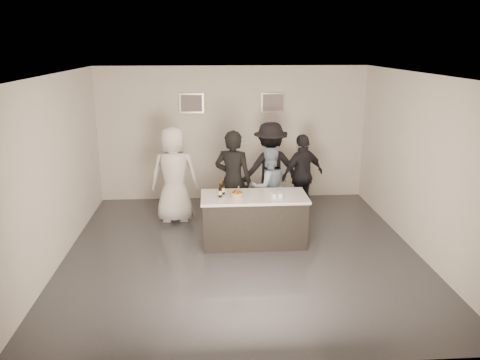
{
  "coord_description": "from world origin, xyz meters",
  "views": [
    {
      "loc": [
        -0.53,
        -7.38,
        3.47
      ],
      "look_at": [
        0.0,
        0.5,
        1.15
      ],
      "focal_mm": 35.0,
      "sensor_mm": 36.0,
      "label": 1
    }
  ],
  "objects": [
    {
      "name": "wall_back",
      "position": [
        0.0,
        3.0,
        1.5
      ],
      "size": [
        6.0,
        0.04,
        3.0
      ],
      "primitive_type": "cube",
      "color": "silver",
      "rests_on": "ground"
    },
    {
      "name": "beer_bottle_a",
      "position": [
        -0.3,
        0.47,
        1.03
      ],
      "size": [
        0.07,
        0.07,
        0.26
      ],
      "primitive_type": "cylinder",
      "color": "black",
      "rests_on": "bar_counter"
    },
    {
      "name": "wall_front",
      "position": [
        0.0,
        -3.0,
        1.5
      ],
      "size": [
        6.0,
        0.04,
        3.0
      ],
      "primitive_type": "cube",
      "color": "silver",
      "rests_on": "ground"
    },
    {
      "name": "beer_bottle_b",
      "position": [
        -0.36,
        0.32,
        1.03
      ],
      "size": [
        0.07,
        0.07,
        0.26
      ],
      "primitive_type": "cylinder",
      "color": "black",
      "rests_on": "bar_counter"
    },
    {
      "name": "person_guest_left",
      "position": [
        -1.23,
        1.6,
        0.96
      ],
      "size": [
        0.95,
        0.63,
        1.93
      ],
      "primitive_type": "imported",
      "rotation": [
        0.0,
        0.0,
        3.12
      ],
      "color": "white",
      "rests_on": "ground"
    },
    {
      "name": "floor",
      "position": [
        0.0,
        0.0,
        0.0
      ],
      "size": [
        6.0,
        6.0,
        0.0
      ],
      "primitive_type": "plane",
      "color": "#3D3D42",
      "rests_on": "ground"
    },
    {
      "name": "bar_counter",
      "position": [
        0.24,
        0.38,
        0.45
      ],
      "size": [
        1.86,
        0.86,
        0.9
      ],
      "primitive_type": "cube",
      "color": "white",
      "rests_on": "ground"
    },
    {
      "name": "picture_right",
      "position": [
        0.9,
        2.97,
        2.2
      ],
      "size": [
        0.54,
        0.04,
        0.44
      ],
      "primitive_type": "cube",
      "color": "#B2B2B7",
      "rests_on": "wall_back"
    },
    {
      "name": "candles",
      "position": [
        -0.09,
        0.09,
        0.9
      ],
      "size": [
        0.24,
        0.08,
        0.01
      ],
      "primitive_type": "cube",
      "color": "pink",
      "rests_on": "bar_counter"
    },
    {
      "name": "wall_right",
      "position": [
        3.0,
        0.0,
        1.5
      ],
      "size": [
        0.04,
        6.0,
        3.0
      ],
      "primitive_type": "cube",
      "color": "silver",
      "rests_on": "ground"
    },
    {
      "name": "tumbler_cluster",
      "position": [
        0.63,
        0.27,
        0.94
      ],
      "size": [
        0.19,
        0.19,
        0.08
      ],
      "primitive_type": "cube",
      "color": "orange",
      "rests_on": "bar_counter"
    },
    {
      "name": "person_main_blue",
      "position": [
        0.6,
        1.23,
        0.78
      ],
      "size": [
        0.89,
        0.77,
        1.56
      ],
      "primitive_type": "imported",
      "rotation": [
        0.0,
        0.0,
        3.41
      ],
      "color": "#98ADC7",
      "rests_on": "ground"
    },
    {
      "name": "cake",
      "position": [
        -0.06,
        0.31,
        0.94
      ],
      "size": [
        0.22,
        0.22,
        0.07
      ],
      "primitive_type": "cylinder",
      "color": "gold",
      "rests_on": "bar_counter"
    },
    {
      "name": "person_main_black",
      "position": [
        -0.09,
        1.09,
        0.97
      ],
      "size": [
        0.81,
        0.66,
        1.94
      ],
      "primitive_type": "imported",
      "rotation": [
        0.0,
        0.0,
        2.83
      ],
      "color": "black",
      "rests_on": "ground"
    },
    {
      "name": "ceiling",
      "position": [
        0.0,
        0.0,
        3.0
      ],
      "size": [
        6.0,
        6.0,
        0.0
      ],
      "primitive_type": "plane",
      "rotation": [
        3.14,
        0.0,
        0.0
      ],
      "color": "white"
    },
    {
      "name": "wall_left",
      "position": [
        -3.0,
        0.0,
        1.5
      ],
      "size": [
        0.04,
        6.0,
        3.0
      ],
      "primitive_type": "cube",
      "color": "silver",
      "rests_on": "ground"
    },
    {
      "name": "person_guest_right",
      "position": [
        1.38,
        1.78,
        0.85
      ],
      "size": [
        1.08,
        0.81,
        1.71
      ],
      "primitive_type": "imported",
      "rotation": [
        0.0,
        0.0,
        3.6
      ],
      "color": "black",
      "rests_on": "ground"
    },
    {
      "name": "person_guest_back",
      "position": [
        0.72,
        1.92,
        0.97
      ],
      "size": [
        1.37,
        0.96,
        1.93
      ],
      "primitive_type": "imported",
      "rotation": [
        0.0,
        0.0,
        3.35
      ],
      "color": "black",
      "rests_on": "ground"
    },
    {
      "name": "picture_left",
      "position": [
        -0.9,
        2.97,
        2.2
      ],
      "size": [
        0.54,
        0.04,
        0.44
      ],
      "primitive_type": "cube",
      "color": "#B2B2B7",
      "rests_on": "wall_back"
    }
  ]
}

